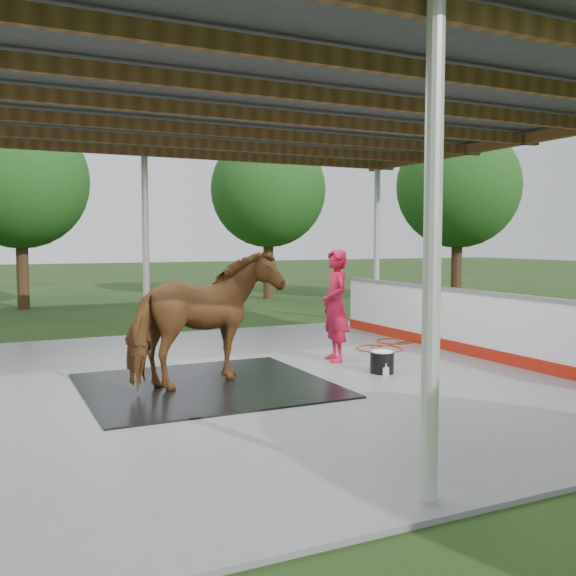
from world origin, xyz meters
name	(u,v)px	position (x,y,z in m)	size (l,w,h in m)	color
ground	(223,384)	(0.00, 0.00, 0.00)	(100.00, 100.00, 0.00)	#1E3814
concrete_slab	(223,382)	(0.00, 0.00, 0.03)	(12.00, 10.00, 0.05)	slate
pavilion_structure	(221,103)	(0.00, 0.00, 3.97)	(12.60, 10.60, 4.05)	beige
dasher_board	(473,325)	(4.60, 0.00, 0.59)	(0.16, 8.00, 1.15)	#A81D0E
tree_belt	(220,128)	(0.30, 0.90, 3.79)	(28.00, 28.00, 5.80)	#382314
rubber_mat	(206,385)	(-0.34, -0.25, 0.06)	(3.27, 3.06, 0.02)	black
horse	(205,318)	(-0.34, -0.25, 1.00)	(1.00, 2.20, 1.85)	brown
handler	(335,305)	(2.19, 0.60, 0.98)	(0.68, 0.45, 1.86)	#AC122F
wash_bucket	(382,362)	(2.35, -0.55, 0.22)	(0.36, 0.36, 0.33)	black
soap_bottle_a	(432,360)	(3.26, -0.60, 0.18)	(0.10, 0.10, 0.26)	silver
soap_bottle_b	(386,370)	(2.30, -0.74, 0.14)	(0.08, 0.08, 0.18)	#338CD8
hose_coil	(386,345)	(3.81, 1.49, 0.06)	(1.53, 1.39, 0.02)	#A7380B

